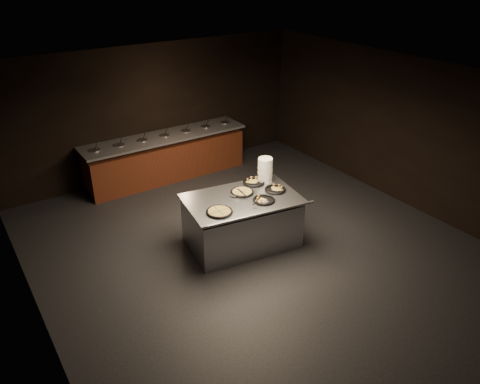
{
  "coord_description": "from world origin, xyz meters",
  "views": [
    {
      "loc": [
        -3.97,
        -5.36,
        4.61
      ],
      "look_at": [
        -0.2,
        0.3,
        1.08
      ],
      "focal_mm": 35.0,
      "sensor_mm": 36.0,
      "label": 1
    }
  ],
  "objects_px": {
    "pan_cheese_whole": "(242,192)",
    "pan_veggie_whole": "(219,212)",
    "serving_counter": "(242,222)",
    "plate_stack": "(265,170)"
  },
  "relations": [
    {
      "from": "serving_counter",
      "to": "plate_stack",
      "type": "height_order",
      "value": "plate_stack"
    },
    {
      "from": "serving_counter",
      "to": "plate_stack",
      "type": "bearing_deg",
      "value": 33.02
    },
    {
      "from": "pan_cheese_whole",
      "to": "plate_stack",
      "type": "bearing_deg",
      "value": 15.57
    },
    {
      "from": "serving_counter",
      "to": "plate_stack",
      "type": "xyz_separation_m",
      "value": [
        0.71,
        0.32,
        0.69
      ]
    },
    {
      "from": "plate_stack",
      "to": "pan_cheese_whole",
      "type": "relative_size",
      "value": 1.08
    },
    {
      "from": "plate_stack",
      "to": "serving_counter",
      "type": "bearing_deg",
      "value": -155.82
    },
    {
      "from": "pan_veggie_whole",
      "to": "pan_cheese_whole",
      "type": "distance_m",
      "value": 0.77
    },
    {
      "from": "plate_stack",
      "to": "pan_veggie_whole",
      "type": "height_order",
      "value": "plate_stack"
    },
    {
      "from": "pan_cheese_whole",
      "to": "pan_veggie_whole",
      "type": "bearing_deg",
      "value": -151.85
    },
    {
      "from": "serving_counter",
      "to": "pan_cheese_whole",
      "type": "relative_size",
      "value": 5.12
    }
  ]
}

